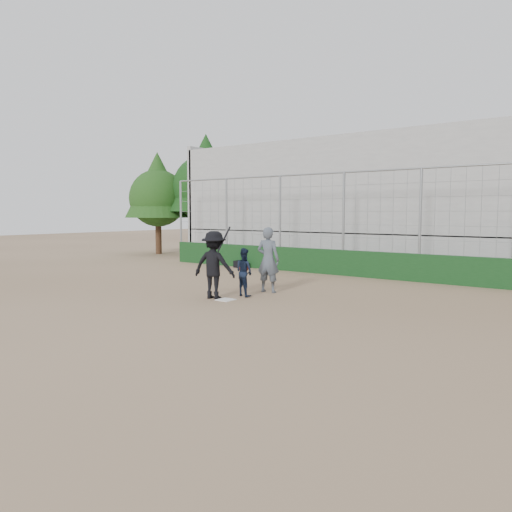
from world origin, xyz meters
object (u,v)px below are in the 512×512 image
Objects in this scene: umpire at (268,263)px; equipment_bag at (241,264)px; catcher_crouched at (244,280)px; batter_at_plate at (214,265)px.

umpire is 6.92m from equipment_bag.
catcher_crouched is 7.53m from equipment_bag.
catcher_crouched is (0.44, 0.81, -0.48)m from batter_at_plate.
umpire is at bearing 82.06° from catcher_crouched.
batter_at_plate is at bearing -118.51° from catcher_crouched.
batter_at_plate is 1.04m from catcher_crouched.
batter_at_plate is 1.92m from umpire.
catcher_crouched reaches higher than equipment_bag.
catcher_crouched is at bearing 61.49° from batter_at_plate.
batter_at_plate is at bearing 62.86° from umpire.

